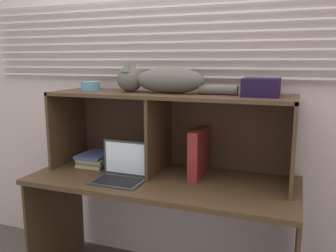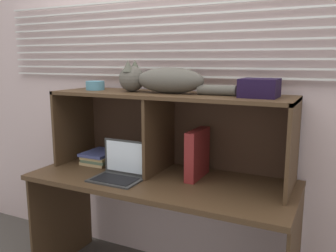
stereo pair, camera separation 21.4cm
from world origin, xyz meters
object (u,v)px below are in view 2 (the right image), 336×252
Objects in this scene: book_stack at (101,157)px; small_basket at (95,85)px; laptop at (120,171)px; storage_box at (260,88)px; cat at (160,80)px; binder_upright at (197,154)px.

small_basket is (-0.03, -0.00, 0.50)m from book_stack.
laptop is 1.51× the size of storage_box.
cat is at bearing -180.00° from storage_box.
laptop is at bearing -34.10° from small_basket.
binder_upright is 1.18× the size of book_stack.
storage_box is at bearing 0.00° from small_basket.
cat is 2.57× the size of binder_upright.
cat is at bearing 54.31° from laptop.
cat is 0.51m from binder_upright.
binder_upright is at bearing 0.00° from small_basket.
cat is at bearing -180.00° from binder_upright.
small_basket reaches higher than laptop.
storage_box is (0.61, 0.00, -0.03)m from cat.
book_stack is (-0.47, 0.00, -0.55)m from cat.
cat reaches higher than book_stack.
laptop is 1.19× the size of book_stack.
book_stack is (-0.31, 0.23, -0.01)m from laptop.
book_stack is 1.20m from storage_box.
small_basket is (-0.75, 0.00, 0.39)m from binder_upright.
small_basket is at bearing 180.00° from cat.
storage_box is (0.35, 0.00, 0.41)m from binder_upright.
storage_box reaches higher than binder_upright.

